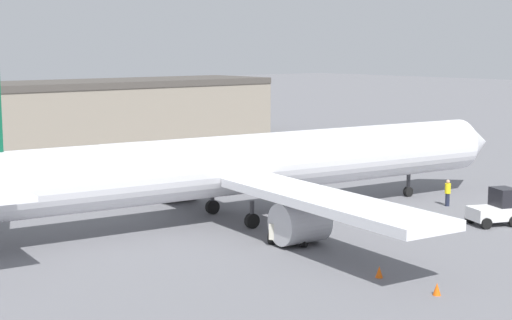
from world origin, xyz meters
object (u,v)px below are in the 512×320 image
Objects in this scene: belt_loader_truck at (296,219)px; safety_cone_far at (437,289)px; airplane at (243,166)px; ground_crew_worker at (448,192)px; baggage_tug at (496,208)px; safety_cone_near at (379,272)px.

safety_cone_far is (-2.06, -11.26, -0.88)m from belt_loader_truck.
airplane reaches higher than ground_crew_worker.
airplane is 78.75× the size of safety_cone_far.
baggage_tug is 12.81m from belt_loader_truck.
ground_crew_worker reaches higher than safety_cone_far.
baggage_tug is at bearing 11.80° from safety_cone_near.
airplane is 6.45m from belt_loader_truck.
baggage_tug is at bearing -38.40° from airplane.
ground_crew_worker is at bearing -28.37° from belt_loader_truck.
safety_cone_near is at bearing 155.45° from ground_crew_worker.
safety_cone_near is 1.00× the size of safety_cone_far.
baggage_tug is 5.70× the size of safety_cone_far.
safety_cone_near is (-2.99, -13.86, -3.11)m from airplane.
belt_loader_truck is 7.09× the size of safety_cone_near.
belt_loader_truck is 7.09× the size of safety_cone_far.
ground_crew_worker is at bearing 35.46° from safety_cone_far.
safety_cone_near is (-2.00, -7.89, -0.88)m from belt_loader_truck.
safety_cone_far is at bearing -91.04° from safety_cone_near.
belt_loader_truck is at bearing 75.76° from safety_cone_near.
safety_cone_near is at bearing -133.96° from belt_loader_truck.
safety_cone_near is 3.36m from safety_cone_far.
airplane is 11.10× the size of belt_loader_truck.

